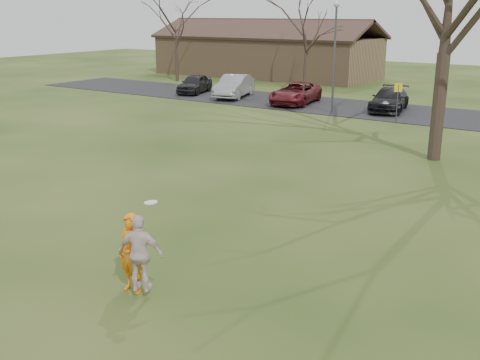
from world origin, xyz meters
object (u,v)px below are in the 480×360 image
car_2 (295,93)px  car_3 (389,99)px  player_defender (132,253)px  car_0 (195,84)px  catching_play (141,253)px  car_1 (234,86)px  building (266,54)px  lamp_post (335,44)px

car_2 → car_3: size_ratio=1.06×
player_defender → car_3: player_defender is taller
car_2 → car_0: bearing=169.2°
player_defender → catching_play: size_ratio=0.91×
player_defender → car_0: size_ratio=0.44×
car_3 → car_0: bearing=171.5°
player_defender → car_1: 28.37m
player_defender → building: bearing=114.8°
car_2 → lamp_post: lamp_post is taller
lamp_post → car_0: bearing=169.4°
player_defender → building: building is taller
car_0 → car_2: size_ratio=0.81×
car_0 → car_3: 14.38m
car_3 → lamp_post: 4.88m
player_defender → building: (-19.92, 37.94, 1.07)m
car_1 → catching_play: size_ratio=2.45×
car_1 → car_2: (4.87, -0.15, -0.09)m
car_2 → car_3: bearing=-1.5°
car_2 → catching_play: (9.78, -24.50, 0.29)m
car_0 → building: (-2.08, 13.26, 1.22)m
car_0 → car_1: 3.59m
car_3 → catching_play: size_ratio=2.41×
catching_play → car_1: bearing=120.7°
car_1 → car_3: (10.79, 0.60, -0.10)m
lamp_post → car_3: bearing=47.6°
player_defender → car_2: size_ratio=0.36×
car_0 → car_1: bearing=-18.8°
car_2 → car_3: car_2 is taller
car_2 → lamp_post: (3.47, -1.93, 3.26)m
car_1 → catching_play: catching_play is taller
player_defender → car_0: player_defender is taller
car_1 → building: bearing=97.0°
lamp_post → player_defender: bearing=-75.2°
building → lamp_post: lamp_post is taller
car_0 → catching_play: bearing=-70.0°
car_0 → car_2: 8.46m
car_2 → building: 17.22m
catching_play → building: building is taller
player_defender → car_1: (-14.26, 24.53, -0.06)m
car_0 → car_3: size_ratio=0.86×
car_1 → catching_play: (14.65, -24.66, 0.20)m
player_defender → car_2: bearing=108.2°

